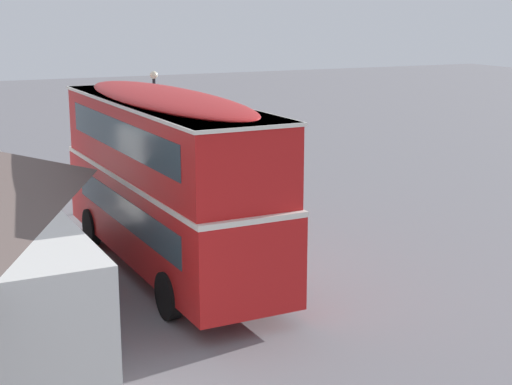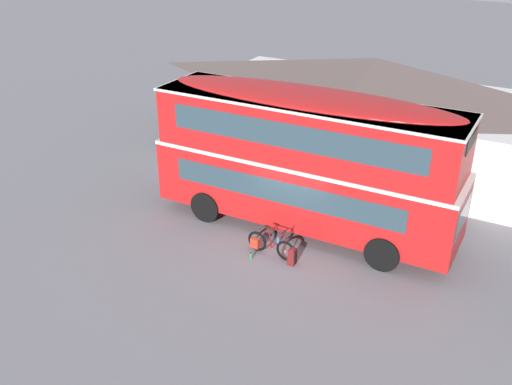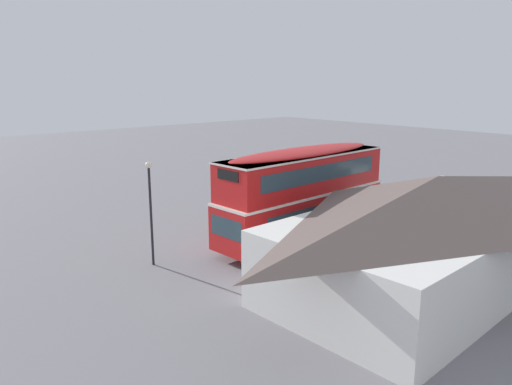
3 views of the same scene
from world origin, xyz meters
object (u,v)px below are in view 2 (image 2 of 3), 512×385
object	(u,v)px
double_decker_bus	(306,156)
water_bottle_green_metal	(251,256)
touring_bicycle	(269,245)
backpack_on_ground	(292,256)

from	to	relation	value
double_decker_bus	water_bottle_green_metal	world-z (taller)	double_decker_bus
double_decker_bus	water_bottle_green_metal	size ratio (longest dim) A/B	43.40
touring_bicycle	backpack_on_ground	distance (m)	0.86
double_decker_bus	backpack_on_ground	distance (m)	3.31
double_decker_bus	touring_bicycle	size ratio (longest dim) A/B	5.92
water_bottle_green_metal	double_decker_bus	bearing A→B (deg)	79.38
double_decker_bus	backpack_on_ground	size ratio (longest dim) A/B	17.99
double_decker_bus	backpack_on_ground	bearing A→B (deg)	-71.62
backpack_on_ground	double_decker_bus	bearing A→B (deg)	108.38
backpack_on_ground	water_bottle_green_metal	distance (m)	1.31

